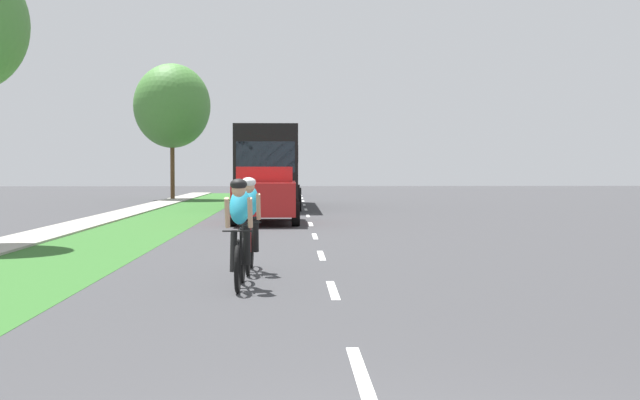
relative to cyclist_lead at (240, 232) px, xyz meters
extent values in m
plane|color=#38383A|center=(1.33, 12.10, -0.81)|extent=(120.00, 120.00, 0.00)
cube|color=#2D6026|center=(-3.62, 12.10, -0.81)|extent=(2.79, 70.00, 0.01)
cube|color=#9E998E|center=(-5.70, 12.10, -0.81)|extent=(1.38, 70.00, 0.10)
cube|color=white|center=(1.33, -4.90, -0.81)|extent=(0.12, 1.80, 0.01)
cube|color=white|center=(1.33, -0.24, -0.81)|extent=(0.12, 1.80, 0.01)
cube|color=white|center=(1.33, 4.43, -0.81)|extent=(0.12, 1.80, 0.01)
cube|color=white|center=(1.33, 9.10, -0.81)|extent=(0.12, 1.80, 0.01)
cube|color=white|center=(1.33, 13.76, -0.81)|extent=(0.12, 1.80, 0.01)
cube|color=white|center=(1.33, 18.43, -0.81)|extent=(0.12, 1.80, 0.01)
cube|color=white|center=(1.33, 23.10, -0.81)|extent=(0.12, 1.80, 0.01)
cube|color=white|center=(1.33, 27.76, -0.81)|extent=(0.12, 1.80, 0.01)
cube|color=white|center=(1.33, 32.43, -0.81)|extent=(0.12, 1.80, 0.01)
cube|color=white|center=(1.33, 37.10, -0.81)|extent=(0.12, 1.80, 0.01)
cube|color=white|center=(1.33, 41.76, -0.81)|extent=(0.12, 1.80, 0.01)
torus|color=black|center=(0.00, 0.55, -0.47)|extent=(0.06, 0.68, 0.68)
torus|color=black|center=(0.00, -0.49, -0.47)|extent=(0.06, 0.68, 0.68)
cylinder|color=black|center=(0.00, -0.07, -0.29)|extent=(0.04, 0.59, 0.43)
cylinder|color=black|center=(0.00, 0.21, -0.19)|extent=(0.04, 0.04, 0.55)
cylinder|color=black|center=(0.00, -0.02, 0.04)|extent=(0.03, 0.55, 0.03)
cylinder|color=black|center=(0.00, -0.47, 0.05)|extent=(0.42, 0.02, 0.02)
ellipsoid|color=#26A5CC|center=(0.00, 0.05, 0.37)|extent=(0.30, 0.54, 0.63)
sphere|color=tan|center=(0.00, -0.23, 0.61)|extent=(0.20, 0.20, 0.20)
ellipsoid|color=black|center=(0.00, -0.23, 0.69)|extent=(0.24, 0.28, 0.16)
cylinder|color=tan|center=(-0.16, -0.23, 0.29)|extent=(0.07, 0.26, 0.45)
cylinder|color=tan|center=(0.16, -0.23, 0.29)|extent=(0.07, 0.26, 0.45)
cylinder|color=black|center=(-0.10, 0.13, -0.29)|extent=(0.10, 0.30, 0.60)
cylinder|color=black|center=(0.10, 0.08, -0.19)|extent=(0.10, 0.25, 0.61)
torus|color=black|center=(0.04, 2.41, -0.47)|extent=(0.06, 0.68, 0.68)
torus|color=black|center=(0.04, 1.37, -0.47)|extent=(0.06, 0.68, 0.68)
cylinder|color=red|center=(0.04, 1.79, -0.29)|extent=(0.04, 0.59, 0.43)
cylinder|color=red|center=(0.04, 2.07, -0.19)|extent=(0.04, 0.04, 0.55)
cylinder|color=red|center=(0.04, 1.84, 0.04)|extent=(0.03, 0.55, 0.03)
cylinder|color=black|center=(0.04, 1.39, 0.05)|extent=(0.42, 0.02, 0.02)
ellipsoid|color=#26A5CC|center=(0.04, 1.91, 0.37)|extent=(0.30, 0.54, 0.63)
sphere|color=tan|center=(0.04, 1.63, 0.61)|extent=(0.20, 0.20, 0.20)
ellipsoid|color=white|center=(0.04, 1.63, 0.69)|extent=(0.24, 0.28, 0.16)
cylinder|color=tan|center=(-0.12, 1.63, 0.29)|extent=(0.07, 0.26, 0.45)
cylinder|color=tan|center=(0.20, 1.63, 0.29)|extent=(0.07, 0.26, 0.45)
cylinder|color=black|center=(-0.06, 1.99, -0.29)|extent=(0.10, 0.30, 0.60)
cylinder|color=black|center=(0.14, 1.94, -0.19)|extent=(0.10, 0.25, 0.61)
cube|color=red|center=(-0.10, 14.34, 0.00)|extent=(1.90, 4.70, 1.00)
cube|color=red|center=(-0.10, 14.54, 0.72)|extent=(1.71, 2.91, 0.52)
cube|color=#1E2833|center=(-0.10, 13.28, 0.60)|extent=(1.56, 0.08, 0.44)
cylinder|color=black|center=(-1.05, 12.93, -0.45)|extent=(0.25, 0.72, 0.72)
cylinder|color=black|center=(0.85, 12.93, -0.45)|extent=(0.25, 0.72, 0.72)
cylinder|color=black|center=(-1.05, 15.75, -0.45)|extent=(0.25, 0.72, 0.72)
cylinder|color=black|center=(0.85, 15.75, -0.45)|extent=(0.25, 0.72, 0.72)
cube|color=black|center=(-0.27, 25.51, 1.12)|extent=(2.50, 11.60, 3.10)
cube|color=#1E2833|center=(-0.27, 25.51, 1.52)|extent=(2.52, 10.67, 0.64)
cube|color=#1E2833|center=(-0.27, 19.74, 1.37)|extent=(2.25, 0.06, 1.20)
cylinder|color=black|center=(-1.52, 21.74, -0.33)|extent=(0.28, 0.96, 0.96)
cylinder|color=black|center=(0.98, 21.74, -0.33)|extent=(0.28, 0.96, 0.96)
cylinder|color=black|center=(-1.52, 28.70, -0.33)|extent=(0.28, 0.96, 0.96)
cylinder|color=black|center=(0.98, 28.70, -0.33)|extent=(0.28, 0.96, 0.96)
cube|color=#23389E|center=(-0.08, 41.15, -0.17)|extent=(1.76, 4.30, 0.76)
cube|color=#23389E|center=(-0.08, 41.30, 0.45)|extent=(1.55, 2.24, 0.52)
cube|color=#1E2833|center=(-0.08, 40.33, 0.43)|extent=(1.44, 0.08, 0.44)
cylinder|color=black|center=(-0.96, 39.82, -0.49)|extent=(0.22, 0.64, 0.64)
cylinder|color=black|center=(0.80, 39.82, -0.49)|extent=(0.22, 0.64, 0.64)
cylinder|color=black|center=(-0.96, 42.48, -0.49)|extent=(0.22, 0.64, 0.64)
cylinder|color=black|center=(0.80, 42.48, -0.49)|extent=(0.22, 0.64, 0.64)
cylinder|color=brown|center=(-6.04, 34.97, 0.97)|extent=(0.24, 0.24, 3.57)
ellipsoid|color=#478438|center=(-6.04, 34.97, 4.49)|extent=(4.32, 4.32, 4.75)
camera|label=1|loc=(0.76, -11.78, 0.90)|focal=46.11mm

